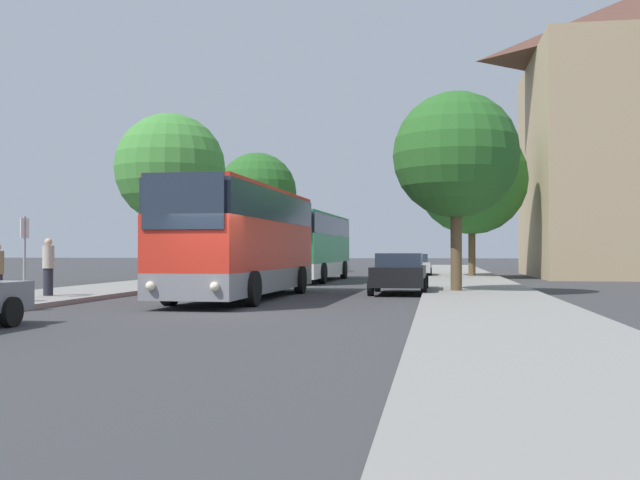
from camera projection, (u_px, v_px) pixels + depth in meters
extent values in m
plane|color=#38383A|center=(216.00, 313.00, 18.76)|extent=(300.00, 300.00, 0.00)
cube|color=gray|center=(502.00, 313.00, 17.69)|extent=(4.00, 120.00, 0.15)
cube|color=gray|center=(243.00, 280.00, 24.29)|extent=(2.71, 10.97, 0.70)
cube|color=red|center=(243.00, 245.00, 24.31)|extent=(2.71, 10.97, 1.53)
cube|color=#232D3D|center=(243.00, 207.00, 24.33)|extent=(2.73, 10.75, 0.95)
cube|color=red|center=(243.00, 191.00, 24.33)|extent=(2.65, 10.75, 0.12)
cube|color=#232D3D|center=(183.00, 201.00, 18.93)|extent=(2.19, 0.11, 1.45)
sphere|color=#F4EAC1|center=(150.00, 286.00, 19.02)|extent=(0.24, 0.24, 0.24)
sphere|color=#F4EAC1|center=(214.00, 287.00, 18.72)|extent=(0.24, 0.24, 0.24)
cylinder|color=black|center=(170.00, 288.00, 21.28)|extent=(0.32, 1.01, 1.00)
cylinder|color=black|center=(252.00, 289.00, 20.85)|extent=(0.32, 1.01, 1.00)
cylinder|color=black|center=(236.00, 279.00, 27.73)|extent=(0.32, 1.01, 1.00)
cylinder|color=black|center=(300.00, 280.00, 27.29)|extent=(0.32, 1.01, 1.00)
cube|color=silver|center=(311.00, 269.00, 38.87)|extent=(2.70, 11.30, 0.70)
cube|color=#23844C|center=(311.00, 249.00, 38.89)|extent=(2.70, 11.30, 1.40)
cube|color=#232D3D|center=(311.00, 226.00, 38.91)|extent=(2.72, 11.08, 0.95)
cube|color=#23844C|center=(311.00, 216.00, 38.92)|extent=(2.65, 11.08, 0.12)
cube|color=#232D3D|center=(287.00, 226.00, 33.34)|extent=(2.18, 0.11, 1.45)
sphere|color=#F4EAC1|center=(268.00, 271.00, 33.45)|extent=(0.24, 0.24, 0.24)
sphere|color=#F4EAC1|center=(306.00, 271.00, 33.14)|extent=(0.24, 0.24, 0.24)
cylinder|color=black|center=(273.00, 273.00, 35.77)|extent=(0.32, 1.01, 1.00)
cylinder|color=black|center=(323.00, 273.00, 35.34)|extent=(0.32, 1.01, 1.00)
cylinder|color=black|center=(301.00, 270.00, 42.41)|extent=(0.32, 1.01, 1.00)
cylinder|color=black|center=(344.00, 270.00, 41.98)|extent=(0.32, 1.01, 1.00)
cylinder|color=black|center=(11.00, 312.00, 15.18)|extent=(0.23, 0.63, 0.62)
cube|color=black|center=(399.00, 276.00, 27.10)|extent=(1.86, 4.49, 0.69)
cube|color=#232D3D|center=(400.00, 260.00, 27.28)|extent=(1.63, 2.34, 0.47)
cylinder|color=black|center=(424.00, 287.00, 25.58)|extent=(0.20, 0.62, 0.62)
cylinder|color=black|center=(371.00, 287.00, 25.87)|extent=(0.20, 0.62, 0.62)
cylinder|color=black|center=(426.00, 284.00, 28.31)|extent=(0.20, 0.62, 0.62)
cylinder|color=black|center=(378.00, 284.00, 28.61)|extent=(0.20, 0.62, 0.62)
cube|color=#B7B7BC|center=(414.00, 267.00, 44.58)|extent=(1.98, 4.52, 0.59)
cube|color=#232D3D|center=(414.00, 258.00, 44.76)|extent=(1.67, 2.38, 0.49)
cylinder|color=black|center=(430.00, 273.00, 43.11)|extent=(0.23, 0.63, 0.62)
cylinder|color=black|center=(399.00, 273.00, 43.30)|extent=(0.23, 0.63, 0.62)
cylinder|color=black|center=(428.00, 271.00, 45.85)|extent=(0.23, 0.63, 0.62)
cylinder|color=black|center=(399.00, 271.00, 46.04)|extent=(0.23, 0.63, 0.62)
cylinder|color=gray|center=(24.00, 257.00, 22.43)|extent=(0.08, 0.08, 2.44)
cube|color=silver|center=(25.00, 228.00, 22.45)|extent=(0.03, 0.45, 0.60)
cylinder|color=#23232D|center=(48.00, 282.00, 23.50)|extent=(0.30, 0.30, 0.86)
cylinder|color=#B2A899|center=(48.00, 257.00, 23.51)|extent=(0.36, 0.36, 0.72)
sphere|color=tan|center=(48.00, 242.00, 23.52)|extent=(0.23, 0.23, 0.23)
cylinder|color=#513D23|center=(170.00, 244.00, 37.81)|extent=(0.40, 0.40, 3.51)
sphere|color=#428938|center=(170.00, 168.00, 37.87)|extent=(5.57, 5.57, 5.57)
cylinder|color=brown|center=(257.00, 246.00, 54.90)|extent=(0.40, 0.40, 3.55)
sphere|color=#286023|center=(257.00, 192.00, 54.96)|extent=(5.83, 5.83, 5.83)
cylinder|color=brown|center=(472.00, 248.00, 42.63)|extent=(0.40, 0.40, 3.16)
sphere|color=#2D7028|center=(472.00, 179.00, 42.69)|extent=(6.35, 6.35, 6.35)
cylinder|color=brown|center=(456.00, 246.00, 26.66)|extent=(0.40, 0.40, 3.16)
sphere|color=#286023|center=(456.00, 155.00, 26.71)|extent=(4.51, 4.51, 4.51)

